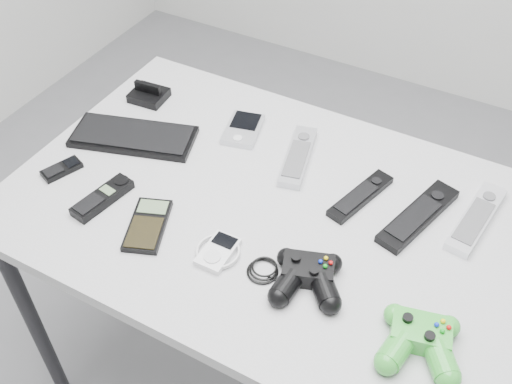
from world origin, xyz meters
The scene contains 15 objects.
floor centered at (0.00, 0.00, 0.00)m, with size 3.50×3.50×0.00m, color slate.
desk centered at (-0.03, -0.05, 0.72)m, with size 1.17×0.75×0.79m.
pda_keyboard centered at (-0.45, -0.01, 0.80)m, with size 0.30×0.13×0.02m, color black.
dock_bracket centered at (-0.51, 0.15, 0.81)m, with size 0.09×0.08×0.05m, color black.
pda centered at (-0.23, 0.15, 0.80)m, with size 0.08×0.13×0.02m, color #B2B3B9.
remote_silver_a centered at (-0.06, 0.12, 0.80)m, with size 0.05×0.21×0.02m, color #B2B3B9.
remote_black_a centered at (0.12, 0.07, 0.80)m, with size 0.04×0.19×0.02m, color black.
remote_black_b centered at (0.24, 0.07, 0.80)m, with size 0.06×0.24×0.02m, color black.
remote_silver_b centered at (0.35, 0.12, 0.80)m, with size 0.05×0.23×0.02m, color silver.
mobile_phone centered at (-0.52, -0.18, 0.79)m, with size 0.04×0.09×0.02m, color black.
cordless_handset centered at (-0.38, -0.21, 0.80)m, with size 0.05×0.15×0.02m, color black.
calculator centered at (-0.25, -0.23, 0.79)m, with size 0.07×0.15×0.01m, color black.
mp3_player centered at (-0.08, -0.22, 0.80)m, with size 0.09×0.10×0.02m, color silver.
controller_black centered at (0.11, -0.20, 0.81)m, with size 0.24×0.15×0.05m, color black, non-canonical shape.
controller_green centered at (0.34, -0.23, 0.81)m, with size 0.14×0.15×0.05m, color #278524, non-canonical shape.
Camera 1 is at (0.36, -0.86, 1.72)m, focal length 42.00 mm.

